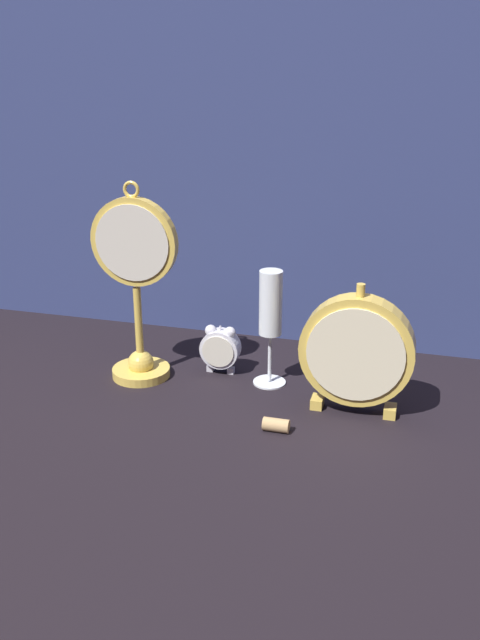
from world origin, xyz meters
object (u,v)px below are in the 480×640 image
pocket_watch_on_stand (137,290)px  mantel_clock_silver (357,351)px  wine_cork (276,425)px  champagne_flute (271,312)px  alarm_clock_twin_bell (220,347)px

pocket_watch_on_stand → mantel_clock_silver: bearing=-4.9°
wine_cork → pocket_watch_on_stand: bearing=155.4°
mantel_clock_silver → champagne_flute: size_ratio=1.06×
alarm_clock_twin_bell → mantel_clock_silver: 0.28m
mantel_clock_silver → wine_cork: bearing=-138.4°
pocket_watch_on_stand → wine_cork: bearing=-24.6°
mantel_clock_silver → champagne_flute: (-0.16, 0.07, 0.03)m
pocket_watch_on_stand → alarm_clock_twin_bell: (0.14, 0.05, -0.12)m
wine_cork → alarm_clock_twin_bell: bearing=128.8°
alarm_clock_twin_bell → champagne_flute: bearing=-11.0°
alarm_clock_twin_bell → pocket_watch_on_stand: bearing=-158.6°
pocket_watch_on_stand → wine_cork: 0.35m
mantel_clock_silver → wine_cork: 0.18m
pocket_watch_on_stand → alarm_clock_twin_bell: size_ratio=3.88×
champagne_flute → pocket_watch_on_stand: bearing=-171.6°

